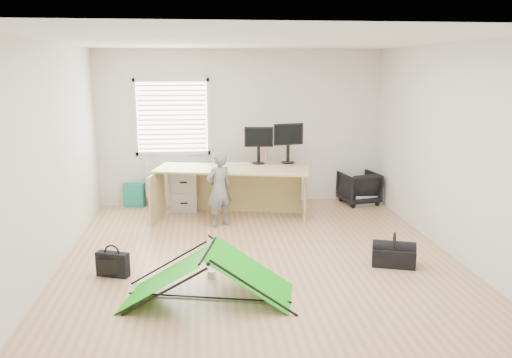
{
  "coord_description": "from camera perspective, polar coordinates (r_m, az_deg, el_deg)",
  "views": [
    {
      "loc": [
        -0.7,
        -6.01,
        2.42
      ],
      "look_at": [
        0.0,
        0.4,
        0.95
      ],
      "focal_mm": 35.0,
      "sensor_mm": 36.0,
      "label": 1
    }
  ],
  "objects": [
    {
      "name": "monitor_left",
      "position": [
        8.26,
        0.3,
        3.3
      ],
      "size": [
        0.48,
        0.16,
        0.45
      ],
      "primitive_type": "cube",
      "rotation": [
        0.0,
        0.0,
        -0.12
      ],
      "color": "black",
      "rests_on": "desk"
    },
    {
      "name": "kite",
      "position": [
        5.36,
        -5.48,
        -10.85
      ],
      "size": [
        1.89,
        1.16,
        0.55
      ],
      "primitive_type": null,
      "rotation": [
        0.0,
        0.0,
        -0.23
      ],
      "color": "#16B110",
      "rests_on": "ground"
    },
    {
      "name": "storage_crate",
      "position": [
        9.15,
        12.27,
        -1.78
      ],
      "size": [
        0.63,
        0.5,
        0.31
      ],
      "primitive_type": "cube",
      "rotation": [
        0.0,
        0.0,
        0.22
      ],
      "color": "silver",
      "rests_on": "ground"
    },
    {
      "name": "duffel_bag",
      "position": [
        6.46,
        15.44,
        -8.57
      ],
      "size": [
        0.57,
        0.41,
        0.22
      ],
      "primitive_type": "cube",
      "rotation": [
        0.0,
        0.0,
        -0.32
      ],
      "color": "black",
      "rests_on": "ground"
    },
    {
      "name": "desk",
      "position": [
        8.02,
        -2.71,
        -1.66
      ],
      "size": [
        2.53,
        1.31,
        0.82
      ],
      "primitive_type": "cube",
      "rotation": [
        0.0,
        0.0,
        -0.23
      ],
      "color": "tan",
      "rests_on": "ground"
    },
    {
      "name": "tote_bag",
      "position": [
        8.99,
        -13.75,
        -1.78
      ],
      "size": [
        0.37,
        0.21,
        0.41
      ],
      "primitive_type": "cube",
      "rotation": [
        0.0,
        0.0,
        -0.18
      ],
      "color": "teal",
      "rests_on": "ground"
    },
    {
      "name": "laptop_bag",
      "position": [
        6.16,
        -16.05,
        -9.35
      ],
      "size": [
        0.4,
        0.25,
        0.29
      ],
      "primitive_type": "cube",
      "rotation": [
        0.0,
        0.0,
        -0.38
      ],
      "color": "black",
      "rests_on": "ground"
    },
    {
      "name": "keyboard",
      "position": [
        8.24,
        -2.16,
        1.75
      ],
      "size": [
        0.41,
        0.17,
        0.02
      ],
      "primitive_type": "cube",
      "rotation": [
        0.0,
        0.0,
        -0.07
      ],
      "color": "beige",
      "rests_on": "desk"
    },
    {
      "name": "thermos",
      "position": [
        8.3,
        1.06,
        2.68
      ],
      "size": [
        0.09,
        0.09,
        0.26
      ],
      "primitive_type": "cylinder",
      "rotation": [
        0.0,
        0.0,
        -0.31
      ],
      "color": "#AB6160",
      "rests_on": "desk"
    },
    {
      "name": "window",
      "position": [
        8.78,
        -9.55,
        6.99
      ],
      "size": [
        1.2,
        0.06,
        1.2
      ],
      "primitive_type": "cube",
      "color": "silver",
      "rests_on": "back_wall"
    },
    {
      "name": "back_wall",
      "position": [
        8.85,
        -1.67,
        5.9
      ],
      "size": [
        5.0,
        0.02,
        2.7
      ],
      "primitive_type": "cube",
      "color": "silver",
      "rests_on": "ground"
    },
    {
      "name": "office_chair",
      "position": [
        9.09,
        11.68,
        -0.99
      ],
      "size": [
        0.72,
        0.73,
        0.57
      ],
      "primitive_type": "imported",
      "rotation": [
        0.0,
        0.0,
        3.32
      ],
      "color": "black",
      "rests_on": "ground"
    },
    {
      "name": "filing_cabinet",
      "position": [
        8.65,
        -8.2,
        -1.03
      ],
      "size": [
        0.51,
        0.65,
        0.73
      ],
      "primitive_type": "cube",
      "rotation": [
        0.0,
        0.0,
        -0.07
      ],
      "color": "#AAACB0",
      "rests_on": "ground"
    },
    {
      "name": "white_box",
      "position": [
        5.94,
        -5.07,
        -10.79
      ],
      "size": [
        0.11,
        0.11,
        0.09
      ],
      "primitive_type": "cube",
      "rotation": [
        0.0,
        0.0,
        -0.26
      ],
      "color": "silver",
      "rests_on": "ground"
    },
    {
      "name": "ground",
      "position": [
        6.52,
        0.39,
        -8.96
      ],
      "size": [
        5.5,
        5.5,
        0.0
      ],
      "primitive_type": "plane",
      "color": "tan",
      "rests_on": "ground"
    },
    {
      "name": "person",
      "position": [
        7.6,
        -4.23,
        -1.2
      ],
      "size": [
        0.5,
        0.44,
        1.16
      ],
      "primitive_type": "imported",
      "rotation": [
        0.0,
        0.0,
        3.61
      ],
      "color": "slate",
      "rests_on": "ground"
    },
    {
      "name": "radiator",
      "position": [
        8.91,
        -9.3,
        -0.09
      ],
      "size": [
        1.0,
        0.12,
        0.6
      ],
      "primitive_type": "cube",
      "color": "silver",
      "rests_on": "back_wall"
    },
    {
      "name": "monitor_right",
      "position": [
        8.32,
        3.68,
        3.48
      ],
      "size": [
        0.52,
        0.22,
        0.49
      ],
      "primitive_type": "cube",
      "rotation": [
        0.0,
        0.0,
        0.23
      ],
      "color": "black",
      "rests_on": "desk"
    }
  ]
}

